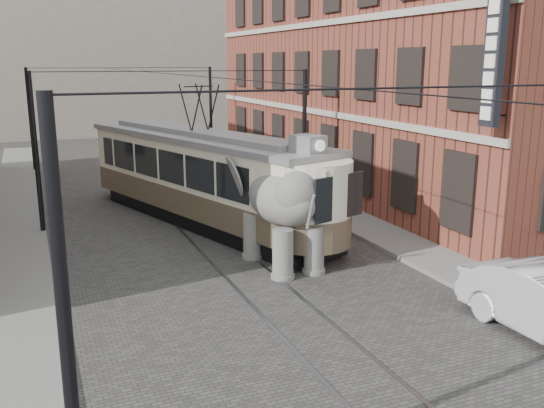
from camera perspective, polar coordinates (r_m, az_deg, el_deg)
name	(u,v)px	position (r m, az deg, el deg)	size (l,w,h in m)	color
ground	(237,264)	(19.12, -3.42, -5.78)	(120.00, 120.00, 0.00)	#44423F
tram_rails	(237,264)	(19.12, -3.42, -5.74)	(1.54, 80.00, 0.02)	slate
sidewalk_right	(396,241)	(21.69, 11.76, -3.49)	(2.00, 60.00, 0.15)	slate
sidewalk_left	(16,291)	(18.21, -23.33, -7.67)	(2.00, 60.00, 0.15)	slate
brick_building	(384,68)	(31.04, 10.68, 12.71)	(8.00, 26.00, 12.00)	brown
distant_block	(90,54)	(57.39, -17.05, 13.62)	(28.00, 10.00, 14.00)	gray
catenary	(188,150)	(23.03, -8.07, 5.11)	(11.00, 30.20, 6.00)	black
tram	(201,155)	(23.56, -6.86, 4.65)	(2.83, 13.71, 5.44)	beige
elephant	(282,214)	(18.55, 1.00, -0.95)	(3.02, 5.48, 3.35)	slate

